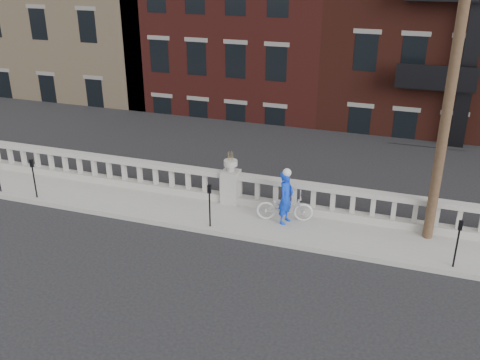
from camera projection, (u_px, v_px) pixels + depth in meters
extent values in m
plane|color=black|center=(181.00, 267.00, 14.32)|extent=(120.00, 120.00, 0.00)
cube|color=gray|center=(221.00, 216.00, 16.89)|extent=(32.00, 2.20, 0.15)
cube|color=gray|center=(231.00, 198.00, 17.64)|extent=(28.00, 0.34, 0.25)
cube|color=gray|center=(231.00, 175.00, 17.31)|extent=(28.00, 0.34, 0.16)
cube|color=gray|center=(231.00, 186.00, 17.47)|extent=(0.55, 0.55, 1.10)
cylinder|color=gray|center=(231.00, 168.00, 17.21)|extent=(0.24, 0.24, 0.20)
cylinder|color=gray|center=(231.00, 163.00, 17.14)|extent=(0.44, 0.44, 0.18)
cube|color=#605E59|center=(235.00, 263.00, 19.01)|extent=(36.00, 0.50, 5.15)
cube|color=black|center=(334.00, 144.00, 38.92)|extent=(80.00, 44.00, 0.50)
cube|color=#595651|center=(223.00, 218.00, 23.44)|extent=(16.00, 7.00, 4.00)
cube|color=#471714|center=(259.00, 55.00, 32.02)|extent=(10.00, 14.00, 14.00)
cube|color=#3B1610|center=(436.00, 52.00, 28.75)|extent=(10.00, 14.00, 15.50)
cylinder|color=#422D1E|center=(455.00, 64.00, 13.54)|extent=(0.28, 0.28, 10.00)
cylinder|color=black|center=(35.00, 182.00, 17.78)|extent=(0.05, 0.05, 1.10)
cube|color=black|center=(31.00, 163.00, 17.51)|extent=(0.10, 0.08, 0.26)
cube|color=black|center=(30.00, 163.00, 17.46)|extent=(0.06, 0.01, 0.08)
cylinder|color=black|center=(210.00, 210.00, 15.91)|extent=(0.05, 0.05, 1.10)
cube|color=black|center=(209.00, 189.00, 15.64)|extent=(0.10, 0.08, 0.26)
cube|color=black|center=(209.00, 188.00, 15.58)|extent=(0.06, 0.01, 0.08)
cylinder|color=black|center=(456.00, 248.00, 13.86)|extent=(0.05, 0.05, 1.10)
cube|color=black|center=(460.00, 225.00, 13.58)|extent=(0.10, 0.08, 0.26)
cube|color=black|center=(461.00, 225.00, 13.53)|extent=(0.06, 0.01, 0.08)
imported|color=silver|center=(285.00, 206.00, 16.33)|extent=(1.82, 0.98, 0.91)
imported|color=#0E38D5|center=(286.00, 198.00, 16.03)|extent=(0.53, 0.68, 1.66)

